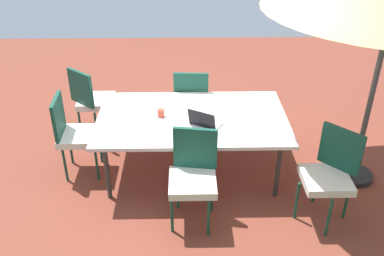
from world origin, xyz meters
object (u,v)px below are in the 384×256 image
(chair_south, at_px, (191,99))
(chair_north, at_px, (193,174))
(chair_northwest, at_px, (330,172))
(dining_table, at_px, (192,120))
(chair_east, at_px, (74,132))
(chair_southeast, at_px, (92,98))
(cup, at_px, (161,113))
(laptop, at_px, (205,122))

(chair_south, height_order, chair_north, same)
(chair_northwest, distance_m, chair_south, 2.13)
(dining_table, bearing_deg, chair_northwest, 148.54)
(chair_east, distance_m, chair_south, 1.59)
(chair_north, bearing_deg, dining_table, 98.31)
(chair_southeast, bearing_deg, dining_table, -172.57)
(chair_south, xyz_separation_m, chair_north, (0.01, 1.65, 0.00))
(chair_east, xyz_separation_m, chair_north, (-1.35, 0.83, 0.00))
(dining_table, distance_m, chair_northwest, 1.59)
(chair_east, bearing_deg, cup, -92.24)
(chair_south, xyz_separation_m, cup, (0.36, 0.81, 0.23))
(dining_table, distance_m, chair_north, 0.84)
(dining_table, height_order, chair_north, chair_north)
(dining_table, relative_size, cup, 24.46)
(chair_east, bearing_deg, chair_north, -124.54)
(dining_table, bearing_deg, laptop, 121.94)
(chair_east, distance_m, chair_southeast, 0.86)
(chair_south, relative_size, cup, 11.22)
(chair_east, relative_size, laptop, 2.45)
(chair_northwest, bearing_deg, chair_east, -151.29)
(chair_east, height_order, chair_southeast, same)
(chair_northwest, bearing_deg, dining_table, -165.67)
(chair_east, relative_size, chair_southeast, 1.00)
(cup, bearing_deg, dining_table, 177.41)
(chair_east, distance_m, cup, 1.03)
(chair_northwest, bearing_deg, chair_north, -134.15)
(chair_north, distance_m, laptop, 0.67)
(chair_northwest, height_order, chair_south, same)
(chair_northwest, height_order, chair_southeast, same)
(chair_southeast, bearing_deg, chair_east, 127.75)
(chair_south, distance_m, chair_north, 1.65)
(chair_south, bearing_deg, laptop, 100.45)
(chair_south, bearing_deg, chair_east, 34.58)
(dining_table, xyz_separation_m, chair_northwest, (-1.35, 0.83, -0.14))
(chair_northwest, relative_size, laptop, 2.45)
(chair_south, height_order, chair_southeast, same)
(chair_northwest, bearing_deg, cup, -160.55)
(chair_north, relative_size, cup, 11.22)
(chair_east, bearing_deg, dining_table, -93.08)
(dining_table, height_order, chair_east, chair_east)
(chair_east, height_order, chair_north, same)
(chair_east, height_order, chair_south, same)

